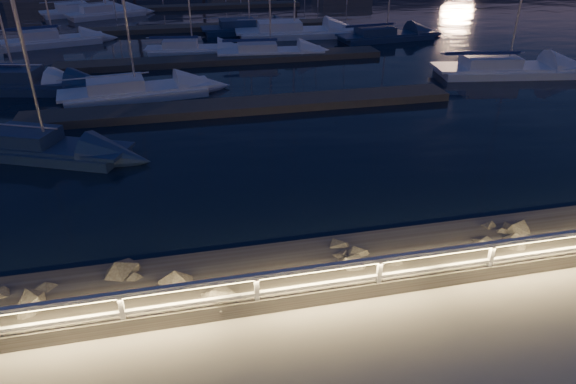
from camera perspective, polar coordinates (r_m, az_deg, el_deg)
name	(u,v)px	position (r m, az deg, el deg)	size (l,w,h in m)	color
ground	(338,298)	(12.81, 5.63, -11.66)	(400.00, 400.00, 0.00)	gray
harbor_water	(217,51)	(41.65, -7.95, 15.28)	(400.00, 440.00, 0.60)	black
guard_rail	(337,273)	(12.31, 5.49, -8.95)	(44.11, 0.12, 1.06)	silver
riprap	(292,277)	(13.66, 0.45, -9.47)	(38.58, 3.07, 1.34)	#666157
floating_docks	(214,40)	(42.78, -8.17, 16.38)	(22.00, 36.00, 0.40)	#4E4841
sailboat_b	(43,146)	(23.63, -25.60, 4.61)	(7.16, 4.62, 11.92)	navy
sailboat_c	(132,90)	(29.86, -16.94, 10.77)	(8.32, 3.49, 13.71)	silver
sailboat_d	(503,68)	(35.75, 22.82, 12.60)	(9.47, 4.13, 15.50)	silver
sailboat_e	(29,83)	(33.24, -26.82, 10.77)	(8.19, 4.08, 13.52)	navy
sailboat_f	(13,82)	(34.07, -28.27, 10.75)	(8.09, 4.53, 13.31)	silver
sailboat_g	(268,52)	(37.56, -2.27, 15.32)	(7.61, 2.90, 12.62)	silver
sailboat_h	(384,35)	(43.94, 10.61, 16.79)	(8.33, 3.38, 13.70)	navy
sailboat_i	(51,40)	(45.15, -24.84, 15.12)	(7.65, 3.93, 12.63)	silver
sailboat_j	(190,48)	(39.17, -10.81, 15.39)	(6.89, 2.82, 11.42)	silver
sailboat_k	(247,28)	(46.26, -4.59, 17.74)	(8.20, 2.67, 13.79)	navy
sailboat_l	(291,31)	(44.48, 0.36, 17.45)	(9.90, 3.64, 16.40)	silver
sailboat_m	(105,13)	(56.57, -19.69, 18.25)	(7.85, 5.00, 13.12)	silver
sailboat_n	(81,11)	(58.81, -22.01, 18.19)	(8.44, 4.61, 13.87)	silver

